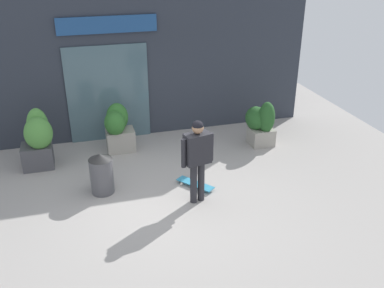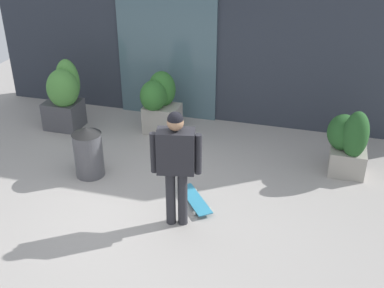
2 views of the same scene
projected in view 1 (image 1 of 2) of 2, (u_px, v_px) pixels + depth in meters
ground_plane at (171, 199)px, 8.27m from camera, size 12.00×12.00×0.00m
building_facade at (136, 57)px, 10.27m from camera, size 8.61×0.31×3.98m
skateboarder at (198, 153)px, 7.77m from camera, size 0.64×0.35×1.65m
skateboard at (195, 184)px, 8.65m from camera, size 0.67×0.77×0.08m
planter_box_left at (37, 138)px, 9.16m from camera, size 0.71×0.68×1.31m
planter_box_right at (118, 127)px, 9.94m from camera, size 0.67×0.73×1.13m
planter_box_mid at (261, 123)px, 10.24m from camera, size 0.64×0.71×1.12m
trash_bin at (102, 173)px, 8.31m from camera, size 0.46×0.46×0.83m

